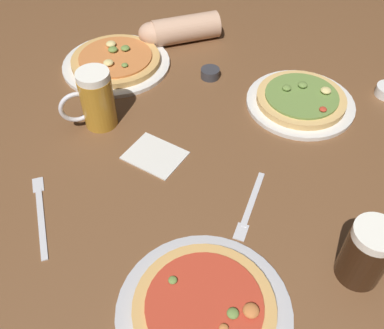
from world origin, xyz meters
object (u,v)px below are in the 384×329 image
Objects in this scene: napkin_folded at (155,155)px; fork_left at (40,213)px; pizza_plate_side at (116,61)px; beer_mug_amber at (368,253)px; pizza_plate_near at (204,309)px; beer_mug_dark at (96,100)px; pizza_plate_far at (301,100)px; ramekin_sauce at (210,73)px; diner_arm at (177,30)px; fork_spare at (250,206)px.

fork_left is at bearing -129.28° from napkin_folded.
beer_mug_amber is at bearing -37.54° from pizza_plate_side.
pizza_plate_near is 2.03× the size of beer_mug_dark.
pizza_plate_far and pizza_plate_side have the same top height.
pizza_plate_near is 0.68m from pizza_plate_far.
pizza_plate_far is at bearing 79.41° from pizza_plate_near.
pizza_plate_near is at bearing -78.28° from ramekin_sauce.
napkin_folded is at bearing -55.90° from pizza_plate_side.
napkin_folded is (0.18, -0.08, -0.08)m from beer_mug_dark.
diner_arm is (-0.15, 0.17, 0.03)m from ramekin_sauce.
pizza_plate_near is 0.99× the size of pizza_plate_side.
pizza_plate_side is (-0.57, 0.05, 0.00)m from pizza_plate_far.
diner_arm is (-0.35, 0.63, 0.04)m from fork_spare.
ramekin_sauce reaches higher than fork_spare.
beer_mug_amber is 0.68× the size of fork_left.
napkin_folded is at bearing 50.72° from fork_left.
beer_mug_dark is 0.33m from fork_left.
pizza_plate_far is (0.12, 0.67, 0.00)m from pizza_plate_near.
pizza_plate_far is 2.18× the size of napkin_folded.
napkin_folded is at bearing -80.47° from diner_arm.
ramekin_sauce is 0.27× the size of fork_left.
beer_mug_dark is 0.80× the size of fork_spare.
beer_mug_amber is at bearing -72.96° from pizza_plate_far.
diner_arm reaches higher than napkin_folded.
beer_mug_amber is (0.67, -0.29, -0.01)m from beer_mug_dark.
beer_mug_dark is 0.48m from fork_spare.
pizza_plate_far is 1.17× the size of diner_arm.
beer_mug_dark reaches higher than beer_mug_amber.
napkin_folded is 0.66× the size of fork_left.
fork_spare is at bearing -101.43° from pizza_plate_far.
pizza_plate_near is 2.29× the size of beer_mug_amber.
beer_mug_dark is at bearing 156.45° from beer_mug_amber.
beer_mug_amber is at bearing -53.02° from ramekin_sauce.
fork_left is at bearing -163.31° from fork_spare.
pizza_plate_near reaches higher than fork_spare.
beer_mug_dark is 0.21m from napkin_folded.
beer_mug_amber is 0.94m from diner_arm.
napkin_folded is 0.28m from fork_spare.
fork_left is at bearing 161.78° from pizza_plate_near.
pizza_plate_near is 0.33m from beer_mug_amber.
pizza_plate_far is 0.45m from napkin_folded.
beer_mug_amber is at bearing -25.10° from fork_spare.
pizza_plate_near and pizza_plate_side have the same top height.
fork_left is (-0.25, -0.60, -0.01)m from ramekin_sauce.
fork_left is at bearing -113.04° from ramekin_sauce.
diner_arm reaches higher than pizza_plate_far.
ramekin_sauce is at bearing 80.38° from napkin_folded.
napkin_folded is (-0.49, 0.21, -0.07)m from beer_mug_amber.
pizza_plate_near is at bearing -57.97° from pizza_plate_side.
diner_arm is at bearing 108.56° from pizza_plate_near.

